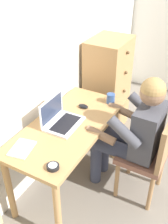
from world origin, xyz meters
TOP-DOWN VIEW (x-y plane):
  - wall_back at (0.00, 2.20)m, footprint 4.80×0.05m
  - desk at (-0.27, 1.83)m, footprint 1.24×0.59m
  - dresser at (0.78, 1.94)m, footprint 0.53×0.44m
  - chair at (-0.03, 1.14)m, footprint 0.42×0.40m
  - person_seated at (-0.02, 1.33)m, footprint 0.53×0.59m
  - laptop at (-0.30, 1.90)m, footprint 0.35×0.26m
  - computer_mouse at (0.02, 1.85)m, footprint 0.06×0.10m
  - desk_clock at (-0.77, 1.65)m, footprint 0.09×0.09m
  - notebook_pad at (-0.72, 1.97)m, footprint 0.24×0.19m
  - coffee_mug at (0.23, 1.66)m, footprint 0.12×0.08m

SIDE VIEW (x-z plane):
  - chair at x=-0.03m, z-range 0.06..0.96m
  - dresser at x=0.78m, z-range 0.00..1.17m
  - desk at x=-0.27m, z-range 0.26..0.99m
  - person_seated at x=-0.02m, z-range 0.08..1.30m
  - notebook_pad at x=-0.72m, z-range 0.74..0.75m
  - desk_clock at x=-0.77m, z-range 0.74..0.77m
  - computer_mouse at x=0.02m, z-range 0.74..0.77m
  - coffee_mug at x=0.23m, z-range 0.74..0.83m
  - laptop at x=-0.30m, z-range 0.67..0.91m
  - wall_back at x=0.00m, z-range 0.00..2.50m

